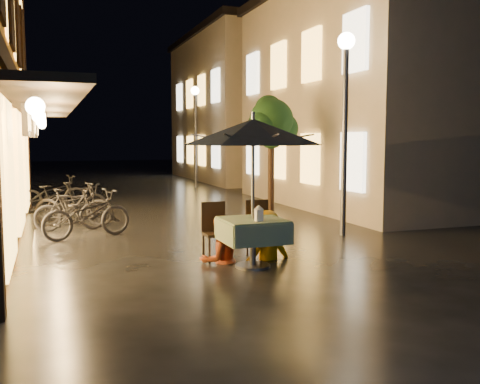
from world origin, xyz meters
name	(u,v)px	position (x,y,z in m)	size (l,w,h in m)	color
ground	(243,267)	(0.00, 0.00, 0.00)	(90.00, 90.00, 0.00)	black
east_building_near	(396,95)	(7.49, 6.50, 3.41)	(7.30, 9.30, 6.80)	#BCA892
east_building_far	(259,108)	(7.49, 18.00, 3.66)	(7.30, 10.30, 7.30)	#BCA892
street_tree	(272,124)	(2.41, 4.51, 2.42)	(1.43, 1.20, 3.15)	black
streetlamp_near	(345,97)	(3.00, 2.00, 2.92)	(0.36, 0.36, 4.23)	#59595E
streetlamp_far	(195,118)	(3.00, 14.00, 2.92)	(0.36, 0.36, 4.23)	#59595E
cafe_table	(253,231)	(0.16, -0.02, 0.59)	(0.99, 0.99, 0.78)	#59595E
patio_umbrella	(253,132)	(0.16, -0.02, 2.15)	(2.27, 2.27, 2.46)	#59595E
cafe_chair_left	(215,228)	(-0.24, 0.72, 0.54)	(0.42, 0.42, 0.97)	black
cafe_chair_right	(259,225)	(0.56, 0.72, 0.54)	(0.42, 0.42, 0.97)	black
table_lantern	(259,212)	(0.16, -0.27, 0.92)	(0.16, 0.16, 0.25)	white
person_orange	(220,217)	(-0.22, 0.54, 0.75)	(0.72, 0.56, 1.49)	#C54D20
person_yellow	(266,212)	(0.60, 0.48, 0.81)	(1.04, 0.60, 1.62)	#E39100
bicycle_0	(87,214)	(-2.15, 3.48, 0.50)	(0.66, 1.89, 0.99)	black
bicycle_1	(70,210)	(-2.43, 4.53, 0.47)	(0.45, 1.58, 0.95)	black
bicycle_2	(74,205)	(-2.33, 5.21, 0.50)	(0.66, 1.90, 1.00)	black
bicycle_3	(78,200)	(-2.19, 6.38, 0.48)	(0.45, 1.59, 0.96)	black
bicycle_4	(53,193)	(-2.75, 8.18, 0.50)	(0.66, 1.91, 1.00)	black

